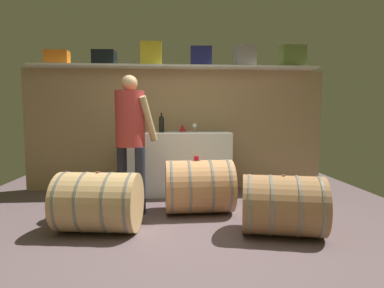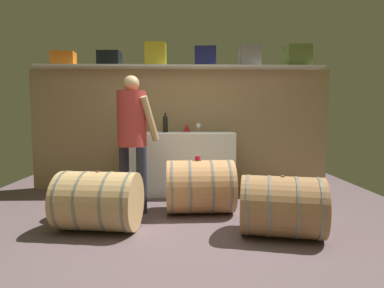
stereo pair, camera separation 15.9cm
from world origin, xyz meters
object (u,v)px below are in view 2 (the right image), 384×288
at_px(work_cabinet, 181,163).
at_px(tasting_cup, 198,158).
at_px(toolcase_olive, 298,56).
at_px(wine_bottle_dark, 165,124).
at_px(red_funnel, 187,128).
at_px(wine_barrel_far, 282,206).
at_px(toolcase_black, 110,59).
at_px(toolcase_orange, 63,59).
at_px(toolcase_navy, 205,57).
at_px(wine_glass, 198,126).
at_px(toolcase_yellow, 156,55).
at_px(winemaker_pouring, 132,129).
at_px(toolcase_grey, 250,56).
at_px(wine_barrel_flank, 98,201).
at_px(wine_barrel_near, 200,186).

relative_size(work_cabinet, tasting_cup, 25.06).
distance_m(toolcase_olive, wine_bottle_dark, 2.37).
distance_m(red_funnel, wine_barrel_far, 2.34).
distance_m(toolcase_black, work_cabinet, 1.98).
xyz_separation_m(toolcase_orange, toolcase_navy, (2.22, 0.00, 0.04)).
bearing_deg(tasting_cup, work_cabinet, 101.28).
xyz_separation_m(toolcase_orange, wine_glass, (2.10, -0.27, -1.04)).
height_order(toolcase_black, toolcase_yellow, toolcase_yellow).
height_order(wine_bottle_dark, winemaker_pouring, winemaker_pouring).
bearing_deg(wine_bottle_dark, winemaker_pouring, -111.74).
bearing_deg(toolcase_grey, wine_barrel_far, -96.59).
distance_m(toolcase_olive, wine_barrel_flank, 3.76).
bearing_deg(toolcase_orange, wine_barrel_far, -37.81).
distance_m(wine_bottle_dark, wine_barrel_near, 1.35).
distance_m(wine_glass, winemaker_pouring, 1.23).
relative_size(wine_bottle_dark, winemaker_pouring, 0.17).
distance_m(red_funnel, wine_barrel_flank, 2.15).
distance_m(red_funnel, tasting_cup, 1.27).
bearing_deg(wine_barrel_near, red_funnel, 95.29).
height_order(work_cabinet, red_funnel, red_funnel).
distance_m(wine_barrel_near, wine_barrel_far, 1.12).
relative_size(toolcase_olive, wine_bottle_dark, 1.29).
bearing_deg(wine_bottle_dark, toolcase_navy, 20.87).
distance_m(wine_bottle_dark, winemaker_pouring, 0.98).
height_order(toolcase_yellow, toolcase_grey, toolcase_yellow).
bearing_deg(toolcase_olive, wine_barrel_near, -142.61).
bearing_deg(toolcase_black, toolcase_orange, -177.28).
xyz_separation_m(toolcase_orange, tasting_cup, (2.04, -1.25, -1.40)).
xyz_separation_m(wine_bottle_dark, red_funnel, (0.33, 0.21, -0.07)).
xyz_separation_m(work_cabinet, winemaker_pouring, (-0.60, -0.93, 0.57)).
relative_size(toolcase_yellow, work_cabinet, 0.22).
distance_m(work_cabinet, wine_bottle_dark, 0.66).
height_order(toolcase_olive, wine_glass, toolcase_olive).
height_order(toolcase_olive, wine_barrel_flank, toolcase_olive).
height_order(toolcase_yellow, work_cabinet, toolcase_yellow).
distance_m(toolcase_navy, wine_barrel_near, 2.20).
relative_size(toolcase_navy, wine_barrel_near, 0.39).
bearing_deg(wine_glass, toolcase_yellow, 157.46).
bearing_deg(toolcase_orange, wine_glass, -9.45).
relative_size(toolcase_black, wine_barrel_flank, 0.37).
distance_m(work_cabinet, wine_barrel_flank, 1.83).
bearing_deg(wine_barrel_near, work_cabinet, 101.34).
bearing_deg(wine_barrel_far, tasting_cup, 148.21).
height_order(toolcase_navy, toolcase_grey, toolcase_grey).
bearing_deg(tasting_cup, wine_barrel_near, 0.00).
xyz_separation_m(toolcase_grey, toolcase_olive, (0.77, 0.00, 0.00)).
relative_size(toolcase_navy, toolcase_olive, 0.87).
relative_size(wine_barrel_near, wine_barrel_far, 0.91).
xyz_separation_m(toolcase_grey, wine_barrel_near, (-0.85, -1.25, -1.82)).
xyz_separation_m(toolcase_olive, wine_barrel_near, (-1.62, -1.25, -1.82)).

